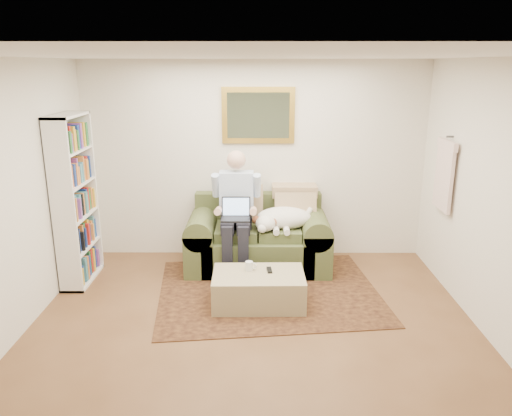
{
  "coord_description": "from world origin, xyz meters",
  "views": [
    {
      "loc": [
        0.05,
        -4.02,
        2.54
      ],
      "look_at": [
        0.02,
        1.46,
        0.95
      ],
      "focal_mm": 35.0,
      "sensor_mm": 36.0,
      "label": 1
    }
  ],
  "objects_px": {
    "ottoman": "(259,289)",
    "bookshelf": "(75,200)",
    "sleeping_dog": "(284,218)",
    "coffee_mug": "(249,266)",
    "laptop": "(236,213)",
    "seated_man": "(236,214)",
    "sofa": "(258,244)"
  },
  "relations": [
    {
      "from": "coffee_mug",
      "to": "seated_man",
      "type": "bearing_deg",
      "value": 102.19
    },
    {
      "from": "ottoman",
      "to": "coffee_mug",
      "type": "distance_m",
      "value": 0.27
    },
    {
      "from": "laptop",
      "to": "bookshelf",
      "type": "xyz_separation_m",
      "value": [
        -1.88,
        -0.18,
        0.2
      ]
    },
    {
      "from": "seated_man",
      "to": "sleeping_dog",
      "type": "xyz_separation_m",
      "value": [
        0.59,
        0.07,
        -0.07
      ]
    },
    {
      "from": "sofa",
      "to": "laptop",
      "type": "height_order",
      "value": "laptop"
    },
    {
      "from": "sleeping_dog",
      "to": "coffee_mug",
      "type": "bearing_deg",
      "value": -115.77
    },
    {
      "from": "ottoman",
      "to": "bookshelf",
      "type": "distance_m",
      "value": 2.4
    },
    {
      "from": "seated_man",
      "to": "bookshelf",
      "type": "height_order",
      "value": "bookshelf"
    },
    {
      "from": "bookshelf",
      "to": "laptop",
      "type": "bearing_deg",
      "value": 5.33
    },
    {
      "from": "sleeping_dog",
      "to": "laptop",
      "type": "bearing_deg",
      "value": -166.36
    },
    {
      "from": "coffee_mug",
      "to": "bookshelf",
      "type": "relative_size",
      "value": 0.05
    },
    {
      "from": "ottoman",
      "to": "coffee_mug",
      "type": "relative_size",
      "value": 9.88
    },
    {
      "from": "laptop",
      "to": "ottoman",
      "type": "height_order",
      "value": "laptop"
    },
    {
      "from": "sleeping_dog",
      "to": "bookshelf",
      "type": "xyz_separation_m",
      "value": [
        -2.47,
        -0.32,
        0.31
      ]
    },
    {
      "from": "seated_man",
      "to": "sleeping_dog",
      "type": "bearing_deg",
      "value": 7.13
    },
    {
      "from": "sofa",
      "to": "coffee_mug",
      "type": "height_order",
      "value": "sofa"
    },
    {
      "from": "coffee_mug",
      "to": "bookshelf",
      "type": "height_order",
      "value": "bookshelf"
    },
    {
      "from": "ottoman",
      "to": "bookshelf",
      "type": "height_order",
      "value": "bookshelf"
    },
    {
      "from": "laptop",
      "to": "coffee_mug",
      "type": "height_order",
      "value": "laptop"
    },
    {
      "from": "ottoman",
      "to": "seated_man",
      "type": "bearing_deg",
      "value": 107.14
    },
    {
      "from": "coffee_mug",
      "to": "sleeping_dog",
      "type": "bearing_deg",
      "value": 64.23
    },
    {
      "from": "seated_man",
      "to": "laptop",
      "type": "bearing_deg",
      "value": -90.0
    },
    {
      "from": "sofa",
      "to": "coffee_mug",
      "type": "relative_size",
      "value": 18.04
    },
    {
      "from": "ottoman",
      "to": "coffee_mug",
      "type": "xyz_separation_m",
      "value": [
        -0.1,
        0.1,
        0.23
      ]
    },
    {
      "from": "laptop",
      "to": "sleeping_dog",
      "type": "distance_m",
      "value": 0.62
    },
    {
      "from": "laptop",
      "to": "ottoman",
      "type": "distance_m",
      "value": 1.07
    },
    {
      "from": "seated_man",
      "to": "ottoman",
      "type": "distance_m",
      "value": 1.1
    },
    {
      "from": "sleeping_dog",
      "to": "bookshelf",
      "type": "bearing_deg",
      "value": -172.64
    },
    {
      "from": "seated_man",
      "to": "sleeping_dog",
      "type": "height_order",
      "value": "seated_man"
    },
    {
      "from": "seated_man",
      "to": "bookshelf",
      "type": "bearing_deg",
      "value": -172.56
    },
    {
      "from": "laptop",
      "to": "sleeping_dog",
      "type": "relative_size",
      "value": 0.47
    },
    {
      "from": "laptop",
      "to": "coffee_mug",
      "type": "relative_size",
      "value": 3.5
    }
  ]
}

